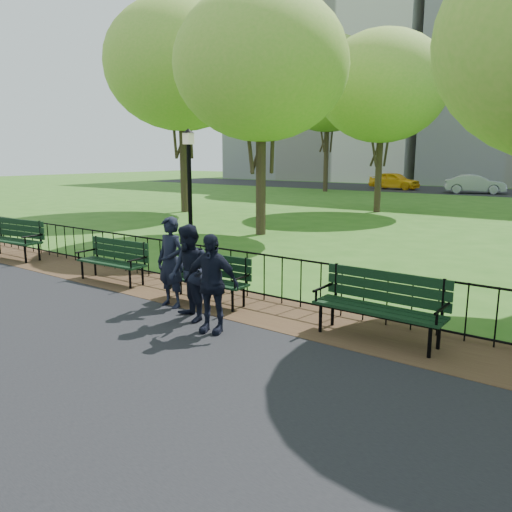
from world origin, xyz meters
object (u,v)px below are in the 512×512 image
Objects in this scene: person_left at (171,262)px; taxi at (394,181)px; park_bench_main at (196,270)px; tree_far_c at (383,87)px; tree_near_w at (261,66)px; tree_mid_w at (181,65)px; person_mid at (189,273)px; park_bench_right_a at (381,299)px; park_bench_left_a at (115,256)px; sedan_silver at (475,184)px; park_bench_left_b at (14,234)px; lamppost at (190,190)px; tree_far_w at (328,84)px; person_right at (211,283)px.

person_left reaches higher than taxi.
tree_far_c reaches higher than park_bench_main.
taxi is (-5.01, 25.15, -4.85)m from tree_near_w.
tree_mid_w is 6.12× the size of person_mid.
tree_near_w reaches higher than park_bench_right_a.
park_bench_left_a is 0.91× the size of park_bench_right_a.
sedan_silver is at bearing 95.35° from person_left.
taxi is at bearing 101.28° from tree_near_w.
park_bench_left_b is 4.84m from lamppost.
taxi is at bearing 58.39° from tree_far_w.
tree_far_w is at bearing 153.39° from taxi.
park_bench_main is 6.59m from park_bench_left_b.
tree_mid_w reaches higher than person_mid.
tree_near_w is 0.96× the size of tree_far_c.
park_bench_left_a is 32.98m from taxi.
tree_far_w is at bearing 128.95° from tree_far_c.
lamppost reaches higher than person_right.
tree_near_w is at bearing 103.46° from lamppost.
park_bench_left_b is at bearing -163.08° from person_mid.
tree_far_c is at bearing -51.05° from tree_far_w.
tree_far_c is (0.43, 8.95, 0.23)m from tree_near_w.
person_left is at bearing -51.17° from lamppost.
tree_far_c reaches higher than sedan_silver.
tree_far_w is (-9.67, 26.99, 7.20)m from park_bench_left_a.
lamppost reaches higher than park_bench_left_b.
person_mid is 34.62m from taxi.
person_mid is (3.37, -3.55, -1.01)m from lamppost.
lamppost is 5.59m from person_right.
park_bench_main is 0.18× the size of tree_mid_w.
tree_mid_w is (-8.44, 10.72, 6.19)m from park_bench_left_a.
park_bench_left_b is 17.25m from tree_far_c.
tree_mid_w reaches higher than person_left.
tree_mid_w is (-4.27, 10.69, 6.11)m from park_bench_left_b.
park_bench_left_b is 1.32× the size of person_right.
person_right is (7.94, -1.16, 0.14)m from park_bench_left_b.
person_right reaches higher than park_bench_left_a.
tree_near_w is 26.10m from taxi.
sedan_silver is (4.10, 31.39, 0.04)m from park_bench_left_b.
person_left is (-3.66, -0.70, 0.20)m from park_bench_right_a.
taxi is (-10.13, 33.50, -0.08)m from person_right.
person_mid is 32.51m from sedan_silver.
sedan_silver is (-3.18, 32.35, -0.12)m from person_mid.
taxi is (-5.45, 16.19, -5.08)m from tree_far_c.
person_mid reaches higher than park_bench_right_a.
person_mid is at bearing -45.25° from tree_mid_w.
lamppost is 30.39m from taxi.
tree_far_c is at bearing 88.99° from person_right.
park_bench_main is at bearing -44.94° from lamppost.
lamppost reaches higher than park_bench_right_a.
taxi is at bearing 88.13° from park_bench_left_b.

